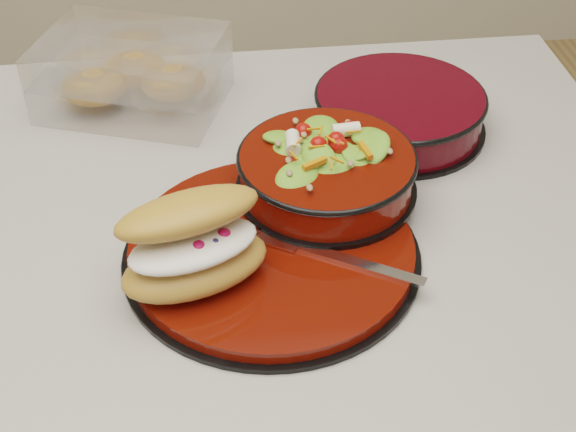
{
  "coord_description": "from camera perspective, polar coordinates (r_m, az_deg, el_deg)",
  "views": [
    {
      "loc": [
        0.09,
        -0.73,
        1.49
      ],
      "look_at": [
        0.17,
        -0.08,
        0.94
      ],
      "focal_mm": 50.0,
      "sensor_mm": 36.0,
      "label": 1
    }
  ],
  "objects": [
    {
      "name": "pastry_box",
      "position": [
        1.12,
        -10.98,
        9.89
      ],
      "size": [
        0.28,
        0.24,
        0.09
      ],
      "rotation": [
        0.0,
        0.0,
        -0.34
      ],
      "color": "white",
      "rests_on": "island_counter"
    },
    {
      "name": "salad_bowl",
      "position": [
        0.9,
        2.77,
        3.51
      ],
      "size": [
        0.21,
        0.21,
        0.09
      ],
      "rotation": [
        0.0,
        0.0,
        0.12
      ],
      "color": "black",
      "rests_on": "dinner_plate"
    },
    {
      "name": "extra_bowl",
      "position": [
        1.06,
        7.92,
        7.5
      ],
      "size": [
        0.23,
        0.23,
        0.05
      ],
      "rotation": [
        0.0,
        0.0,
        -0.04
      ],
      "color": "black",
      "rests_on": "island_counter"
    },
    {
      "name": "dinner_plate",
      "position": [
        0.86,
        -1.11,
        -2.5
      ],
      "size": [
        0.32,
        0.32,
        0.02
      ],
      "rotation": [
        0.0,
        0.0,
        0.41
      ],
      "color": "black",
      "rests_on": "island_counter"
    },
    {
      "name": "fork",
      "position": [
        0.84,
        3.27,
        -2.86
      ],
      "size": [
        0.17,
        0.11,
        0.0
      ],
      "rotation": [
        0.0,
        0.0,
        1.03
      ],
      "color": "silver",
      "rests_on": "dinner_plate"
    },
    {
      "name": "croissant",
      "position": [
        0.79,
        -6.75,
        -1.96
      ],
      "size": [
        0.17,
        0.14,
        0.09
      ],
      "rotation": [
        0.0,
        0.0,
        0.33
      ],
      "color": "#CA843D",
      "rests_on": "dinner_plate"
    }
  ]
}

